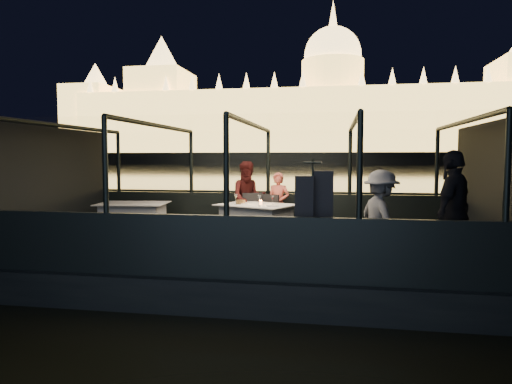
% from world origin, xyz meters
% --- Properties ---
extents(river_water, '(500.00, 500.00, 0.00)m').
position_xyz_m(river_water, '(0.00, 80.00, 0.00)').
color(river_water, black).
rests_on(river_water, ground).
extents(boat_hull, '(8.60, 4.40, 1.00)m').
position_xyz_m(boat_hull, '(0.00, 0.00, 0.00)').
color(boat_hull, black).
rests_on(boat_hull, river_water).
extents(boat_deck, '(8.00, 4.00, 0.04)m').
position_xyz_m(boat_deck, '(0.00, 0.00, 0.48)').
color(boat_deck, black).
rests_on(boat_deck, boat_hull).
extents(gunwale_port, '(8.00, 0.08, 0.90)m').
position_xyz_m(gunwale_port, '(0.00, 2.00, 0.95)').
color(gunwale_port, black).
rests_on(gunwale_port, boat_deck).
extents(gunwale_starboard, '(8.00, 0.08, 0.90)m').
position_xyz_m(gunwale_starboard, '(0.00, -2.00, 0.95)').
color(gunwale_starboard, black).
rests_on(gunwale_starboard, boat_deck).
extents(cabin_glass_port, '(8.00, 0.02, 1.40)m').
position_xyz_m(cabin_glass_port, '(0.00, 2.00, 2.10)').
color(cabin_glass_port, '#99B2B2').
rests_on(cabin_glass_port, gunwale_port).
extents(cabin_glass_starboard, '(8.00, 0.02, 1.40)m').
position_xyz_m(cabin_glass_starboard, '(0.00, -2.00, 2.10)').
color(cabin_glass_starboard, '#99B2B2').
rests_on(cabin_glass_starboard, gunwale_starboard).
extents(cabin_roof_glass, '(8.00, 4.00, 0.02)m').
position_xyz_m(cabin_roof_glass, '(0.00, 0.00, 2.80)').
color(cabin_roof_glass, '#99B2B2').
rests_on(cabin_roof_glass, boat_deck).
extents(end_wall_fore, '(0.02, 4.00, 2.30)m').
position_xyz_m(end_wall_fore, '(-4.00, 0.00, 1.65)').
color(end_wall_fore, black).
rests_on(end_wall_fore, boat_deck).
extents(end_wall_aft, '(0.02, 4.00, 2.30)m').
position_xyz_m(end_wall_aft, '(4.00, 0.00, 1.65)').
color(end_wall_aft, black).
rests_on(end_wall_aft, boat_deck).
extents(canopy_ribs, '(8.00, 4.00, 2.30)m').
position_xyz_m(canopy_ribs, '(0.00, 0.00, 1.65)').
color(canopy_ribs, black).
rests_on(canopy_ribs, boat_deck).
extents(embankment, '(400.00, 140.00, 6.00)m').
position_xyz_m(embankment, '(0.00, 210.00, 1.00)').
color(embankment, '#423D33').
rests_on(embankment, ground).
extents(parliament_building, '(220.00, 32.00, 60.00)m').
position_xyz_m(parliament_building, '(0.00, 175.00, 29.00)').
color(parliament_building, '#F2D18C').
rests_on(parliament_building, embankment).
extents(dining_table_central, '(1.75, 1.54, 0.77)m').
position_xyz_m(dining_table_central, '(-0.07, 0.87, 0.89)').
color(dining_table_central, silver).
rests_on(dining_table_central, boat_deck).
extents(dining_table_aft, '(1.52, 1.18, 0.75)m').
position_xyz_m(dining_table_aft, '(-2.74, 0.90, 0.89)').
color(dining_table_aft, white).
rests_on(dining_table_aft, boat_deck).
extents(chair_port_left, '(0.54, 0.54, 0.93)m').
position_xyz_m(chair_port_left, '(-0.27, 1.32, 0.95)').
color(chair_port_left, black).
rests_on(chair_port_left, boat_deck).
extents(chair_port_right, '(0.56, 0.56, 0.90)m').
position_xyz_m(chair_port_right, '(0.12, 1.32, 0.95)').
color(chair_port_right, black).
rests_on(chair_port_right, boat_deck).
extents(coat_stand, '(0.56, 0.51, 1.68)m').
position_xyz_m(coat_stand, '(1.17, -1.66, 1.40)').
color(coat_stand, black).
rests_on(coat_stand, boat_deck).
extents(person_woman_coral, '(0.56, 0.44, 1.39)m').
position_xyz_m(person_woman_coral, '(0.28, 1.59, 1.25)').
color(person_woman_coral, '#D55F4D').
rests_on(person_woman_coral, boat_deck).
extents(person_man_maroon, '(0.92, 0.80, 1.63)m').
position_xyz_m(person_man_maroon, '(-0.38, 1.62, 1.25)').
color(person_man_maroon, '#3D1111').
rests_on(person_man_maroon, boat_deck).
extents(passenger_stripe, '(0.91, 1.13, 1.52)m').
position_xyz_m(passenger_stripe, '(2.19, -0.87, 1.35)').
color(passenger_stripe, silver).
rests_on(passenger_stripe, boat_deck).
extents(passenger_dark, '(0.95, 1.15, 1.82)m').
position_xyz_m(passenger_dark, '(3.18, -1.18, 1.35)').
color(passenger_dark, black).
rests_on(passenger_dark, boat_deck).
extents(wine_bottle, '(0.07, 0.07, 0.27)m').
position_xyz_m(wine_bottle, '(-0.60, 0.59, 1.42)').
color(wine_bottle, '#14371F').
rests_on(wine_bottle, dining_table_central).
extents(bread_basket, '(0.25, 0.25, 0.08)m').
position_xyz_m(bread_basket, '(-0.41, 0.92, 1.31)').
color(bread_basket, brown).
rests_on(bread_basket, dining_table_central).
extents(amber_candle, '(0.06, 0.06, 0.08)m').
position_xyz_m(amber_candle, '(0.02, 0.87, 1.31)').
color(amber_candle, '#FF883F').
rests_on(amber_candle, dining_table_central).
extents(plate_near, '(0.27, 0.27, 0.02)m').
position_xyz_m(plate_near, '(0.30, 0.55, 1.27)').
color(plate_near, silver).
rests_on(plate_near, dining_table_central).
extents(plate_far, '(0.26, 0.26, 0.02)m').
position_xyz_m(plate_far, '(-0.38, 0.95, 1.27)').
color(plate_far, white).
rests_on(plate_far, dining_table_central).
extents(wine_glass_white, '(0.07, 0.07, 0.21)m').
position_xyz_m(wine_glass_white, '(-0.46, 0.69, 1.36)').
color(wine_glass_white, silver).
rests_on(wine_glass_white, dining_table_central).
extents(wine_glass_red, '(0.06, 0.06, 0.17)m').
position_xyz_m(wine_glass_red, '(0.25, 0.91, 1.36)').
color(wine_glass_red, silver).
rests_on(wine_glass_red, dining_table_central).
extents(wine_glass_empty, '(0.09, 0.09, 0.21)m').
position_xyz_m(wine_glass_empty, '(0.04, 0.55, 1.36)').
color(wine_glass_empty, white).
rests_on(wine_glass_empty, dining_table_central).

